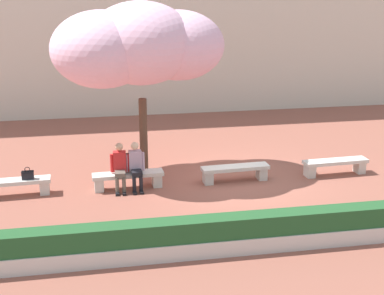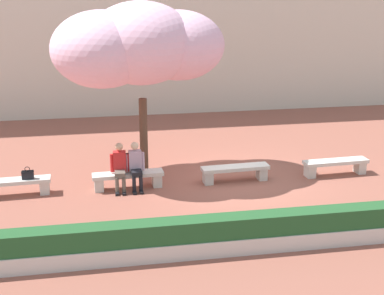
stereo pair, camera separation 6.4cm
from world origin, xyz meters
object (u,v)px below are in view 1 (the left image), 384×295
(stone_bench_near_west, at_px, (128,178))
(stone_bench_center, at_px, (235,171))
(handbag, at_px, (28,174))
(cherry_tree_main, at_px, (138,46))
(person_seated_left, at_px, (120,165))
(stone_bench_near_east, at_px, (335,165))
(person_seated_right, at_px, (136,164))
(stone_bench_west_end, at_px, (13,185))

(stone_bench_near_west, distance_m, stone_bench_center, 2.99)
(handbag, relative_size, cherry_tree_main, 0.07)
(person_seated_left, xyz_separation_m, cherry_tree_main, (0.68, 1.29, 2.99))
(stone_bench_near_east, height_order, person_seated_right, person_seated_right)
(stone_bench_near_west, relative_size, person_seated_left, 1.49)
(stone_bench_near_east, bearing_deg, stone_bench_near_west, 180.00)
(stone_bench_center, height_order, person_seated_right, person_seated_right)
(stone_bench_center, relative_size, person_seated_left, 1.49)
(stone_bench_near_west, height_order, cherry_tree_main, cherry_tree_main)
(person_seated_left, distance_m, person_seated_right, 0.42)
(stone_bench_west_end, xyz_separation_m, person_seated_right, (3.20, -0.05, 0.39))
(stone_bench_west_end, xyz_separation_m, stone_bench_near_east, (8.97, 0.00, 0.00))
(stone_bench_west_end, height_order, person_seated_left, person_seated_left)
(stone_bench_west_end, relative_size, stone_bench_near_west, 1.00)
(stone_bench_near_east, xyz_separation_m, person_seated_left, (-6.19, -0.05, 0.39))
(handbag, bearing_deg, person_seated_right, -0.72)
(stone_bench_near_east, bearing_deg, person_seated_left, -179.51)
(person_seated_right, bearing_deg, cherry_tree_main, 78.77)
(stone_bench_center, bearing_deg, stone_bench_near_west, 180.00)
(stone_bench_near_west, relative_size, stone_bench_near_east, 1.00)
(stone_bench_near_west, bearing_deg, stone_bench_west_end, 180.00)
(handbag, bearing_deg, stone_bench_center, 0.19)
(stone_bench_near_east, bearing_deg, person_seated_right, -179.47)
(person_seated_right, height_order, handbag, person_seated_right)
(stone_bench_west_end, bearing_deg, stone_bench_near_west, 0.00)
(person_seated_left, relative_size, cherry_tree_main, 0.26)
(handbag, bearing_deg, person_seated_left, -0.85)
(stone_bench_near_west, xyz_separation_m, stone_bench_center, (2.99, 0.00, 0.00))
(cherry_tree_main, bearing_deg, handbag, -157.74)
(person_seated_right, bearing_deg, stone_bench_west_end, 179.04)
(person_seated_right, xyz_separation_m, handbag, (-2.81, 0.04, -0.12))
(stone_bench_near_east, distance_m, handbag, 8.58)
(stone_bench_near_west, bearing_deg, stone_bench_near_east, 0.00)
(stone_bench_west_end, relative_size, cherry_tree_main, 0.39)
(stone_bench_near_west, height_order, stone_bench_near_east, same)
(handbag, bearing_deg, stone_bench_near_west, 0.40)
(stone_bench_west_end, relative_size, person_seated_right, 1.49)
(stone_bench_center, bearing_deg, handbag, -179.81)
(handbag, distance_m, cherry_tree_main, 4.54)
(stone_bench_west_end, xyz_separation_m, person_seated_left, (2.78, -0.05, 0.39))
(stone_bench_west_end, bearing_deg, person_seated_left, -1.10)
(stone_bench_west_end, bearing_deg, handbag, -2.66)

